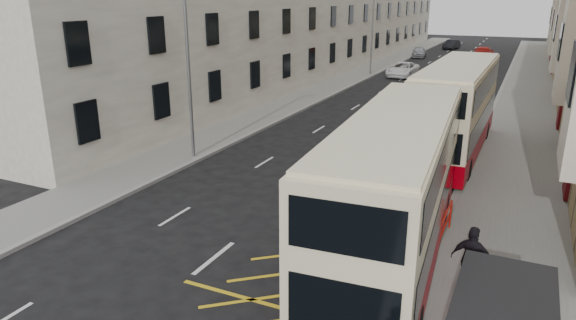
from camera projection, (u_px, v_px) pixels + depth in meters
The scene contains 17 objects.
pavement_right at pixel (524, 112), 34.88m from camera, with size 4.00×120.00×0.15m, color slate.
pavement_left at pixel (314, 94), 41.18m from camera, with size 3.00×120.00×0.15m, color slate.
kerb_right at pixel (493, 110), 35.69m from camera, with size 0.25×120.00×0.15m, color gray.
kerb_left at pixel (331, 96), 40.57m from camera, with size 0.25×120.00×0.15m, color gray.
road_markings at pixel (441, 75), 51.05m from camera, with size 10.00×110.00×0.01m, color silver, non-canonical shape.
terrace_left at pixel (319, 6), 54.93m from camera, with size 9.18×79.00×13.25m.
guard_railing at pixel (434, 250), 14.49m from camera, with size 0.06×6.56×1.01m.
street_lamp_near at pixel (189, 64), 23.82m from camera, with size 0.93×0.18×8.00m.
street_lamp_far at pixel (373, 28), 49.62m from camera, with size 0.93×0.18×8.00m.
double_decker_front at pixel (396, 191), 14.78m from camera, with size 3.44×11.60×4.56m.
double_decker_rear at pixel (456, 110), 25.13m from camera, with size 2.76×11.54×4.59m.
pedestrian_mid at pixel (506, 319), 11.12m from camera, with size 0.85×0.66×1.74m, color black.
pedestrian_far at pixel (472, 260), 13.44m from camera, with size 1.11×0.46×1.89m, color black.
white_van at pixel (403, 70), 50.20m from camera, with size 2.30×4.98×1.38m, color white.
car_silver at pixel (419, 52), 65.37m from camera, with size 1.61×4.01×1.37m, color #979A9E.
car_dark at pixel (452, 45), 75.04m from camera, with size 1.45×4.14×1.37m, color black.
car_red at pixel (483, 53), 63.26m from camera, with size 2.22×5.45×1.58m, color #AD0C07.
Camera 1 is at (8.08, -7.76, 7.75)m, focal length 32.00 mm.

